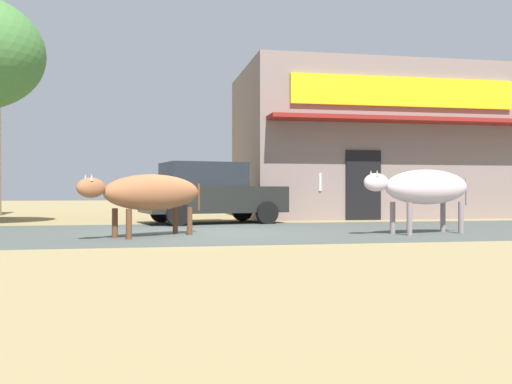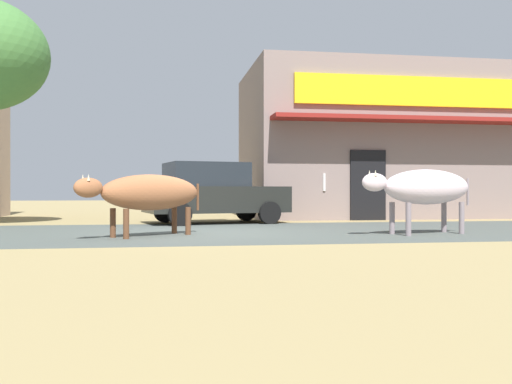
# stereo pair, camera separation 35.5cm
# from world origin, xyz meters

# --- Properties ---
(ground) EXTENTS (80.00, 80.00, 0.00)m
(ground) POSITION_xyz_m (0.00, 0.00, 0.00)
(ground) COLOR #9A8656
(asphalt_road) EXTENTS (72.00, 6.21, 0.00)m
(asphalt_road) POSITION_xyz_m (0.00, 0.00, 0.00)
(asphalt_road) COLOR #4A514C
(asphalt_road) RESTS_ON ground
(storefront_right_club) EXTENTS (8.97, 6.38, 4.99)m
(storefront_right_club) POSITION_xyz_m (6.57, 6.90, 2.50)
(storefront_right_club) COLOR gray
(storefront_right_club) RESTS_ON ground
(parked_hatchback_car) EXTENTS (4.03, 2.57, 1.64)m
(parked_hatchback_car) POSITION_xyz_m (0.53, 3.35, 0.84)
(parked_hatchback_car) COLOR black
(parked_hatchback_car) RESTS_ON ground
(cow_near_brown) EXTENTS (2.50, 2.00, 1.21)m
(cow_near_brown) POSITION_xyz_m (-1.10, -0.96, 0.85)
(cow_near_brown) COLOR #9E603B
(cow_near_brown) RESTS_ON ground
(cow_far_dark) EXTENTS (2.66, 1.24, 1.32)m
(cow_far_dark) POSITION_xyz_m (4.46, -1.27, 0.95)
(cow_far_dark) COLOR silver
(cow_far_dark) RESTS_ON ground
(pedestrian_by_shop) EXTENTS (0.47, 0.61, 1.62)m
(pedestrian_by_shop) POSITION_xyz_m (3.90, 4.44, 0.95)
(pedestrian_by_shop) COLOR brown
(pedestrian_by_shop) RESTS_ON ground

